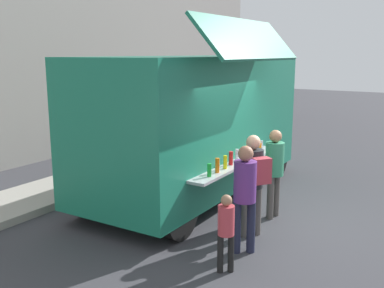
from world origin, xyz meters
The scene contains 7 objects.
ground_plane centered at (0.00, 0.00, 0.00)m, with size 60.00×60.00×0.00m, color #38383D.
food_truck_main centered at (0.74, 1.89, 1.63)m, with size 5.93×3.01×3.68m.
trash_bin centered at (5.23, 4.21, 0.49)m, with size 0.60×0.60×0.99m, color #2E5E37.
customer_front_ordering centered at (0.26, -0.09, 1.00)m, with size 0.35×0.34×1.68m.
customer_mid_with_backpack centered at (-0.76, -0.13, 1.07)m, with size 0.51×0.56×1.74m.
customer_rear_waiting centered at (-1.39, -0.27, 1.02)m, with size 0.35×0.35×1.70m.
child_near_queue centered at (-2.11, -0.32, 0.69)m, with size 0.23×0.23×1.15m.
Camera 1 is at (-7.25, -2.97, 3.06)m, focal length 41.20 mm.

